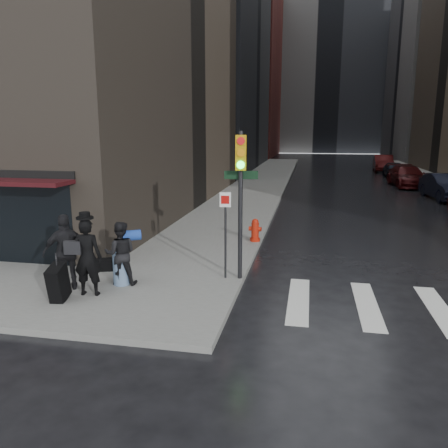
{
  "coord_description": "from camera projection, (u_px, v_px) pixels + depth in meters",
  "views": [
    {
      "loc": [
        3.65,
        -9.18,
        4.05
      ],
      "look_at": [
        1.18,
        3.36,
        1.3
      ],
      "focal_mm": 35.0,
      "sensor_mm": 36.0,
      "label": 1
    }
  ],
  "objects": [
    {
      "name": "sidewalk_left",
      "position": [
        265.0,
        179.0,
        36.23
      ],
      "size": [
        4.0,
        50.0,
        0.15
      ],
      "primitive_type": "cube",
      "color": "slate",
      "rests_on": "ground"
    },
    {
      "name": "parked_car_5",
      "position": [
        383.0,
        163.0,
        43.76
      ],
      "size": [
        2.08,
        5.09,
        1.64
      ],
      "primitive_type": "imported",
      "rotation": [
        0.0,
        0.0,
        -0.07
      ],
      "color": "#390B0B",
      "rests_on": "ground"
    },
    {
      "name": "traffic_light",
      "position": [
        239.0,
        186.0,
        11.16
      ],
      "size": [
        0.96,
        0.51,
        3.89
      ],
      "rotation": [
        0.0,
        0.0,
        0.16
      ],
      "color": "black",
      "rests_on": "ground"
    },
    {
      "name": "man_jeans",
      "position": [
        120.0,
        253.0,
        11.13
      ],
      "size": [
        1.2,
        0.85,
        1.65
      ],
      "rotation": [
        0.0,
        0.0,
        3.47
      ],
      "color": "black",
      "rests_on": "ground"
    },
    {
      "name": "bldg_left_far",
      "position": [
        208.0,
        73.0,
        69.53
      ],
      "size": [
        22.0,
        20.0,
        26.0
      ],
      "primitive_type": "cube",
      "color": "#58231E",
      "rests_on": "ground"
    },
    {
      "name": "man_greycoat",
      "position": [
        67.0,
        252.0,
        10.76
      ],
      "size": [
        1.2,
        0.99,
        1.91
      ],
      "rotation": [
        0.0,
        0.0,
        3.69
      ],
      "color": "black",
      "rests_on": "ground"
    },
    {
      "name": "fire_hydrant",
      "position": [
        255.0,
        231.0,
        15.62
      ],
      "size": [
        0.47,
        0.36,
        0.82
      ],
      "rotation": [
        0.0,
        0.0,
        -0.15
      ],
      "color": "#AB1B0A",
      "rests_on": "ground"
    },
    {
      "name": "parked_car_3",
      "position": [
        407.0,
        176.0,
        31.91
      ],
      "size": [
        2.38,
        5.33,
        1.52
      ],
      "primitive_type": "imported",
      "rotation": [
        0.0,
        0.0,
        0.05
      ],
      "color": "#390B0C",
      "rests_on": "ground"
    },
    {
      "name": "parked_car_2",
      "position": [
        445.0,
        187.0,
        25.8
      ],
      "size": [
        2.04,
        4.77,
        1.53
      ],
      "primitive_type": "imported",
      "rotation": [
        0.0,
        0.0,
        0.09
      ],
      "color": "black",
      "rests_on": "ground"
    },
    {
      "name": "bldg_distant",
      "position": [
        327.0,
        64.0,
        80.66
      ],
      "size": [
        40.0,
        12.0,
        32.0
      ],
      "primitive_type": "cube",
      "color": "slate",
      "rests_on": "ground"
    },
    {
      "name": "bldg_left_mid",
      "position": [
        155.0,
        4.0,
        45.67
      ],
      "size": [
        22.0,
        24.0,
        34.0
      ],
      "primitive_type": "cube",
      "color": "slate",
      "rests_on": "ground"
    },
    {
      "name": "parked_car_4",
      "position": [
        395.0,
        170.0,
        37.84
      ],
      "size": [
        1.62,
        4.03,
        1.37
      ],
      "primitive_type": "imported",
      "rotation": [
        0.0,
        0.0,
        0.0
      ],
      "color": "black",
      "rests_on": "ground"
    },
    {
      "name": "man_overcoat",
      "position": [
        81.0,
        261.0,
        10.33
      ],
      "size": [
        1.07,
        1.17,
        2.07
      ],
      "rotation": [
        0.0,
        0.0,
        3.28
      ],
      "color": "black",
      "rests_on": "ground"
    },
    {
      "name": "ground",
      "position": [
        148.0,
        305.0,
        10.34
      ],
      "size": [
        140.0,
        140.0,
        0.0
      ],
      "primitive_type": "plane",
      "color": "black",
      "rests_on": "ground"
    },
    {
      "name": "sidewalk_right",
      "position": [
        439.0,
        183.0,
        33.68
      ],
      "size": [
        3.0,
        50.0,
        0.15
      ],
      "primitive_type": "cube",
      "color": "slate",
      "rests_on": "ground"
    }
  ]
}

